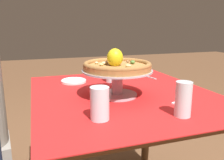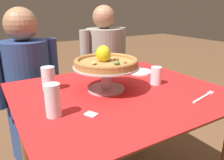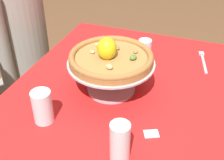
{
  "view_description": "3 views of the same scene",
  "coord_description": "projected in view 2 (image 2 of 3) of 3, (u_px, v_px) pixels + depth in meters",
  "views": [
    {
      "loc": [
        -1.1,
        0.43,
        1.11
      ],
      "look_at": [
        -0.01,
        0.06,
        0.84
      ],
      "focal_mm": 37.53,
      "sensor_mm": 36.0,
      "label": 1
    },
    {
      "loc": [
        -0.6,
        -0.91,
        1.19
      ],
      "look_at": [
        -0.02,
        0.04,
        0.82
      ],
      "focal_mm": 35.59,
      "sensor_mm": 36.0,
      "label": 2
    },
    {
      "loc": [
        -0.98,
        -0.3,
        1.5
      ],
      "look_at": [
        -0.08,
        0.04,
        0.84
      ],
      "focal_mm": 47.86,
      "sensor_mm": 36.0,
      "label": 3
    }
  ],
  "objects": [
    {
      "name": "diner_right",
      "position": [
        105.0,
        79.0,
        2.01
      ],
      "size": [
        0.47,
        0.35,
        1.21
      ],
      "color": "gray",
      "rests_on": "ground"
    },
    {
      "name": "dining_table",
      "position": [
        120.0,
        113.0,
        1.2
      ],
      "size": [
        1.05,
        0.91,
        0.77
      ],
      "color": "brown",
      "rests_on": "ground"
    },
    {
      "name": "side_plate",
      "position": [
        141.0,
        72.0,
        1.48
      ],
      "size": [
        0.15,
        0.15,
        0.02
      ],
      "color": "white",
      "rests_on": "dining_table"
    },
    {
      "name": "pizza",
      "position": [
        106.0,
        61.0,
        1.13
      ],
      "size": [
        0.33,
        0.33,
        0.1
      ],
      "color": "#AD753D",
      "rests_on": "pizza_stand"
    },
    {
      "name": "water_glass_back_left",
      "position": [
        49.0,
        80.0,
        1.17
      ],
      "size": [
        0.07,
        0.07,
        0.12
      ],
      "color": "silver",
      "rests_on": "dining_table"
    },
    {
      "name": "water_glass_side_left",
      "position": [
        53.0,
        102.0,
        0.88
      ],
      "size": [
        0.06,
        0.06,
        0.14
      ],
      "color": "silver",
      "rests_on": "dining_table"
    },
    {
      "name": "pizza_stand",
      "position": [
        106.0,
        75.0,
        1.15
      ],
      "size": [
        0.34,
        0.34,
        0.13
      ],
      "color": "#B7B7C1",
      "rests_on": "dining_table"
    },
    {
      "name": "diner_left",
      "position": [
        29.0,
        94.0,
        1.64
      ],
      "size": [
        0.48,
        0.36,
        1.19
      ],
      "color": "navy",
      "rests_on": "ground"
    },
    {
      "name": "dinner_fork",
      "position": [
        205.0,
        96.0,
        1.09
      ],
      "size": [
        0.2,
        0.06,
        0.01
      ],
      "color": "#B7B7C1",
      "rests_on": "dining_table"
    },
    {
      "name": "water_glass_side_right",
      "position": [
        156.0,
        77.0,
        1.25
      ],
      "size": [
        0.06,
        0.06,
        0.1
      ],
      "color": "white",
      "rests_on": "dining_table"
    },
    {
      "name": "sugar_packet",
      "position": [
        91.0,
        114.0,
        0.9
      ],
      "size": [
        0.05,
        0.06,
        0.0
      ],
      "primitive_type": "cube",
      "rotation": [
        0.0,
        0.0,
        2.01
      ],
      "color": "white",
      "rests_on": "dining_table"
    }
  ]
}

